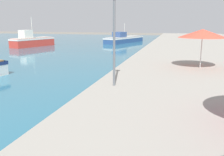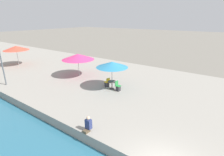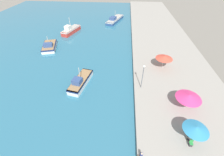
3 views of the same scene
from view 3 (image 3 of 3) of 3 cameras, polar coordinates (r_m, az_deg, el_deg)
water_basin at (r=50.91m, az=-26.82°, el=13.82°), size 56.00×90.00×0.04m
quay_promenade at (r=44.94m, az=18.08°, el=13.52°), size 16.00×90.00×0.71m
fishing_boat_near at (r=27.73m, az=-11.92°, el=-1.23°), size 3.42×7.01×3.65m
fishing_boat_mid at (r=42.15m, az=-22.76°, el=11.19°), size 4.68×7.04×3.21m
fishing_boat_far at (r=49.70m, az=-15.42°, el=17.21°), size 4.34×7.87×4.69m
fishing_boat_distant at (r=58.23m, az=1.08°, el=21.41°), size 6.00×11.08×3.65m
cafe_umbrella_pink at (r=20.50m, az=29.45°, el=-16.37°), size 2.93×2.93×2.56m
cafe_umbrella_white at (r=23.95m, az=27.28°, el=-6.26°), size 3.60×3.60×2.55m
cafe_umbrella_striped at (r=31.12m, az=19.32°, el=7.48°), size 3.30×3.30×2.71m
cafe_table at (r=21.72m, az=27.59°, el=-19.41°), size 0.80×0.80×0.74m
cafe_chair_left at (r=21.53m, az=27.83°, el=-21.32°), size 0.44×0.46×0.91m
cafe_chair_right at (r=22.29m, az=27.30°, el=-18.16°), size 0.49×0.51×0.91m
person_at_quay at (r=18.98m, az=10.94°, el=-26.98°), size 0.52×0.36×0.96m
lamppost at (r=24.56m, az=11.77°, el=1.89°), size 0.36×0.36×4.56m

